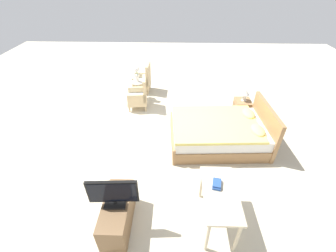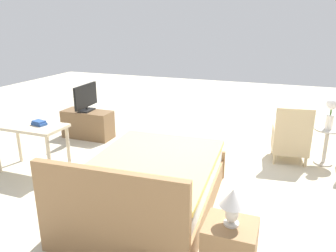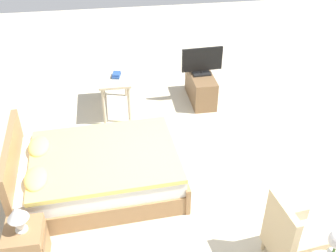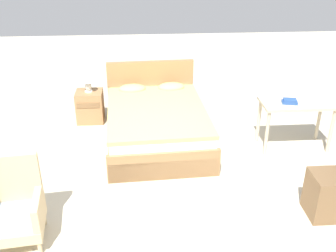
# 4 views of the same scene
# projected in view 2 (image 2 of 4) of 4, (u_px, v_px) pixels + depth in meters

# --- Properties ---
(ground_plane) EXTENTS (16.00, 16.00, 0.00)m
(ground_plane) POSITION_uv_depth(u_px,v_px,m) (188.00, 172.00, 4.89)
(ground_plane) COLOR beige
(bed) EXTENTS (1.58, 2.22, 0.96)m
(bed) POSITION_uv_depth(u_px,v_px,m) (149.00, 186.00, 3.84)
(bed) COLOR #997047
(bed) RESTS_ON ground_plane
(armchair_by_window_right) EXTENTS (0.60, 0.60, 0.92)m
(armchair_by_window_right) POSITION_uv_depth(u_px,v_px,m) (291.00, 139.00, 5.16)
(armchair_by_window_right) COLOR #CCB284
(armchair_by_window_right) RESTS_ON ground_plane
(side_table) EXTENTS (0.40, 0.40, 0.58)m
(side_table) POSITION_uv_depth(u_px,v_px,m) (326.00, 142.00, 5.08)
(side_table) COLOR beige
(side_table) RESTS_ON ground_plane
(flower_vase) EXTENTS (0.17, 0.17, 0.48)m
(flower_vase) POSITION_uv_depth(u_px,v_px,m) (331.00, 110.00, 4.92)
(flower_vase) COLOR silver
(flower_vase) RESTS_ON side_table
(nightstand) EXTENTS (0.44, 0.41, 0.53)m
(nightstand) POSITION_uv_depth(u_px,v_px,m) (229.00, 251.00, 2.82)
(nightstand) COLOR #997047
(nightstand) RESTS_ON ground_plane
(table_lamp) EXTENTS (0.22, 0.22, 0.33)m
(table_lamp) POSITION_uv_depth(u_px,v_px,m) (233.00, 202.00, 2.67)
(table_lamp) COLOR silver
(table_lamp) RESTS_ON nightstand
(tv_stand) EXTENTS (0.96, 0.40, 0.53)m
(tv_stand) POSITION_uv_depth(u_px,v_px,m) (88.00, 124.00, 6.28)
(tv_stand) COLOR brown
(tv_stand) RESTS_ON ground_plane
(tv_flatscreen) EXTENTS (0.22, 0.73, 0.51)m
(tv_flatscreen) POSITION_uv_depth(u_px,v_px,m) (86.00, 98.00, 6.12)
(tv_flatscreen) COLOR black
(tv_flatscreen) RESTS_ON tv_stand
(vanity_desk) EXTENTS (1.04, 0.52, 0.73)m
(vanity_desk) POSITION_uv_depth(u_px,v_px,m) (31.00, 132.00, 4.74)
(vanity_desk) COLOR beige
(vanity_desk) RESTS_ON ground_plane
(book_stack) EXTENTS (0.23, 0.16, 0.07)m
(book_stack) POSITION_uv_depth(u_px,v_px,m) (39.00, 123.00, 4.69)
(book_stack) COLOR #284C8E
(book_stack) RESTS_ON vanity_desk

